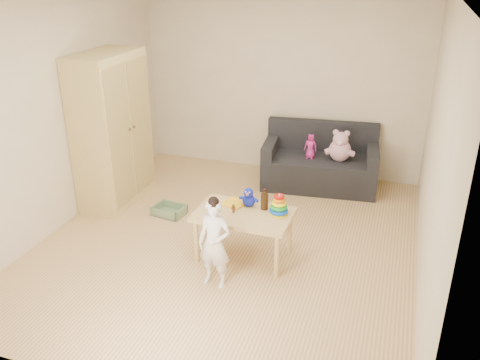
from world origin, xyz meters
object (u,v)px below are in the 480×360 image
(wardrobe, at_px, (112,130))
(play_table, at_px, (244,235))
(toddler, at_px, (215,244))
(sofa, at_px, (319,172))

(wardrobe, height_order, play_table, wardrobe)
(play_table, relative_size, toddler, 1.11)
(play_table, bearing_deg, wardrobe, 157.65)
(toddler, bearing_deg, sofa, 84.54)
(play_table, bearing_deg, sofa, 77.92)
(sofa, bearing_deg, toddler, -107.82)
(wardrobe, distance_m, sofa, 2.80)
(sofa, bearing_deg, play_table, -107.98)
(wardrobe, bearing_deg, toddler, -36.17)
(wardrobe, relative_size, play_table, 1.93)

